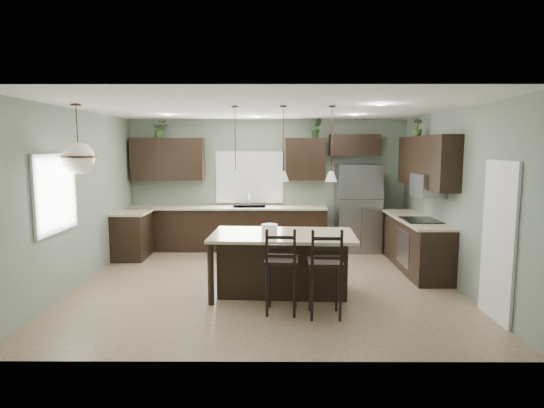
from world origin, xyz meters
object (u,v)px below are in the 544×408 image
(kitchen_island, at_px, (283,264))
(bar_stool_right, at_px, (325,272))
(refrigerator, at_px, (358,208))
(serving_dish, at_px, (269,229))
(bar_stool_center, at_px, (282,270))
(plant_back_left, at_px, (160,129))

(kitchen_island, height_order, bar_stool_right, bar_stool_right)
(refrigerator, xyz_separation_m, serving_dish, (-1.85, -2.90, 0.07))
(refrigerator, bearing_deg, bar_stool_right, -106.34)
(kitchen_island, height_order, bar_stool_center, bar_stool_center)
(kitchen_island, xyz_separation_m, plant_back_left, (-2.55, 3.11, 2.12))
(plant_back_left, bearing_deg, kitchen_island, -50.67)
(refrigerator, distance_m, serving_dish, 3.44)
(refrigerator, bearing_deg, serving_dish, -122.53)
(refrigerator, xyz_separation_m, bar_stool_center, (-1.68, -3.70, -0.34))
(kitchen_island, bearing_deg, serving_dish, 180.00)
(plant_back_left, bearing_deg, bar_stool_right, -52.58)
(serving_dish, distance_m, plant_back_left, 4.20)
(refrigerator, height_order, kitchen_island, refrigerator)
(serving_dish, relative_size, plant_back_left, 0.66)
(bar_stool_center, relative_size, plant_back_left, 3.23)
(kitchen_island, relative_size, bar_stool_center, 1.81)
(bar_stool_center, relative_size, bar_stool_right, 0.99)
(serving_dish, distance_m, bar_stool_right, 1.24)
(bar_stool_center, height_order, plant_back_left, plant_back_left)
(serving_dish, bearing_deg, plant_back_left, 127.16)
(refrigerator, bearing_deg, bar_stool_center, -114.48)
(kitchen_island, distance_m, serving_dish, 0.57)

